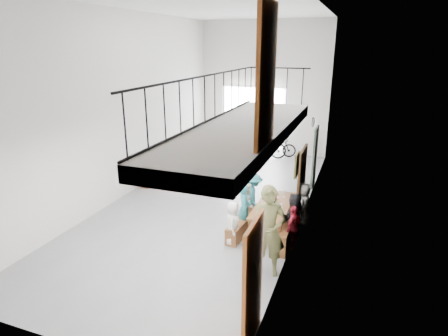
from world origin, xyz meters
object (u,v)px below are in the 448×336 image
at_px(tasting_table, 273,208).
at_px(side_bench, 154,176).
at_px(host_standing, 269,231).
at_px(bench_inner, 245,223).
at_px(serving_counter, 222,141).
at_px(oak_barrel, 198,149).
at_px(bicycle_near, 276,146).

height_order(tasting_table, side_bench, tasting_table).
bearing_deg(side_bench, host_standing, -38.60).
bearing_deg(bench_inner, serving_counter, 119.99).
height_order(oak_barrel, serving_counter, oak_barrel).
height_order(tasting_table, bicycle_near, bicycle_near).
bearing_deg(tasting_table, side_bench, 154.13).
bearing_deg(host_standing, bench_inner, 108.69).
distance_m(bench_inner, serving_counter, 7.77).
xyz_separation_m(bench_inner, side_bench, (-4.00, 2.38, -0.01)).
bearing_deg(bicycle_near, serving_counter, 78.22).
bearing_deg(oak_barrel, side_bench, -98.73).
distance_m(tasting_table, host_standing, 1.73).
height_order(oak_barrel, bicycle_near, oak_barrel).
xyz_separation_m(tasting_table, serving_counter, (-3.95, 6.96, -0.28)).
relative_size(oak_barrel, bicycle_near, 0.61).
height_order(bench_inner, serving_counter, serving_counter).
bearing_deg(side_bench, bicycle_near, 54.08).
relative_size(serving_counter, bicycle_near, 0.96).
bearing_deg(bicycle_near, bench_inner, 178.37).
height_order(tasting_table, oak_barrel, oak_barrel).
distance_m(tasting_table, serving_counter, 8.01).
xyz_separation_m(oak_barrel, host_standing, (4.56, -6.78, 0.45)).
bearing_deg(tasting_table, oak_barrel, 130.15).
relative_size(bench_inner, bicycle_near, 1.07).
bearing_deg(side_bench, tasting_table, -26.03).
bearing_deg(oak_barrel, host_standing, -56.09).
bearing_deg(tasting_table, bicycle_near, 102.15).
distance_m(bench_inner, bicycle_near, 6.92).
relative_size(side_bench, host_standing, 0.74).
xyz_separation_m(bench_inner, bicycle_near, (-0.75, 6.88, 0.23)).
xyz_separation_m(tasting_table, host_standing, (0.29, -1.68, 0.25)).
bearing_deg(serving_counter, host_standing, -60.72).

